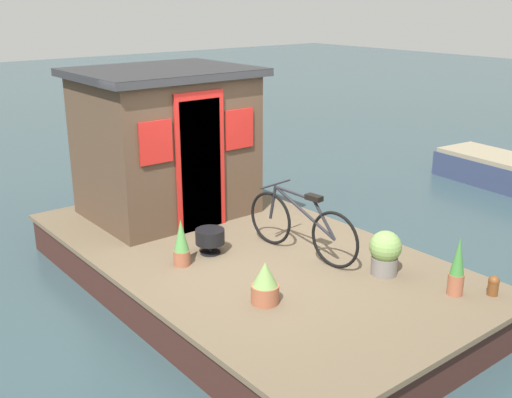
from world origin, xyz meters
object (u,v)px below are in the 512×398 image
(potted_plant_thyme, at_px, (265,284))
(potted_plant_succulent, at_px, (181,243))
(potted_plant_basil, at_px, (457,268))
(dinghy_boat, at_px, (509,173))
(charcoal_grill, at_px, (210,237))
(mooring_bollard, at_px, (493,285))
(bicycle, at_px, (301,225))
(potted_plant_sage, at_px, (385,252))
(houseboat_cabin, at_px, (166,142))

(potted_plant_thyme, xyz_separation_m, potted_plant_succulent, (1.29, 0.16, 0.05))
(potted_plant_basil, bearing_deg, dinghy_boat, -65.40)
(charcoal_grill, distance_m, mooring_bollard, 3.15)
(bicycle, distance_m, mooring_bollard, 2.17)
(bicycle, distance_m, charcoal_grill, 1.08)
(potted_plant_basil, bearing_deg, potted_plant_thyme, 56.64)
(bicycle, xyz_separation_m, charcoal_grill, (0.70, 0.81, -0.17))
(potted_plant_sage, xyz_separation_m, dinghy_boat, (1.74, -5.67, -0.49))
(mooring_bollard, bearing_deg, potted_plant_sage, 25.11)
(potted_plant_basil, relative_size, charcoal_grill, 1.80)
(charcoal_grill, distance_m, dinghy_boat, 6.84)
(mooring_bollard, bearing_deg, dinghy_boat, -61.99)
(mooring_bollard, bearing_deg, bicycle, 22.71)
(potted_plant_sage, bearing_deg, potted_plant_thyme, 78.05)
(houseboat_cabin, relative_size, potted_plant_sage, 4.57)
(houseboat_cabin, xyz_separation_m, mooring_bollard, (-4.27, -1.26, -0.90))
(bicycle, height_order, potted_plant_thyme, bicycle)
(bicycle, bearing_deg, potted_plant_thyme, 121.18)
(mooring_bollard, bearing_deg, potted_plant_thyme, 55.34)
(mooring_bollard, relative_size, dinghy_boat, 0.07)
(potted_plant_sage, bearing_deg, dinghy_boat, -72.97)
(bicycle, xyz_separation_m, mooring_bollard, (-1.99, -0.83, -0.26))
(charcoal_grill, height_order, mooring_bollard, charcoal_grill)
(potted_plant_sage, bearing_deg, mooring_bollard, -154.89)
(houseboat_cabin, relative_size, charcoal_grill, 6.59)
(bicycle, distance_m, dinghy_boat, 6.10)
(bicycle, xyz_separation_m, potted_plant_basil, (-1.74, -0.54, -0.07))
(dinghy_boat, bearing_deg, potted_plant_sage, 107.03)
(dinghy_boat, bearing_deg, potted_plant_thyme, 101.38)
(houseboat_cabin, height_order, potted_plant_basil, houseboat_cabin)
(potted_plant_succulent, bearing_deg, dinghy_boat, -88.88)
(potted_plant_sage, distance_m, potted_plant_basil, 0.80)
(houseboat_cabin, relative_size, bicycle, 1.39)
(houseboat_cabin, bearing_deg, potted_plant_thyme, 167.28)
(potted_plant_basil, height_order, potted_plant_succulent, potted_plant_basil)
(bicycle, bearing_deg, potted_plant_basil, -162.57)
(potted_plant_sage, relative_size, potted_plant_basil, 0.80)
(potted_plant_succulent, relative_size, mooring_bollard, 2.57)
(potted_plant_succulent, bearing_deg, potted_plant_basil, -142.81)
(potted_plant_succulent, distance_m, charcoal_grill, 0.45)
(potted_plant_basil, relative_size, mooring_bollard, 2.92)
(potted_plant_sage, relative_size, charcoal_grill, 1.44)
(potted_plant_succulent, height_order, mooring_bollard, potted_plant_succulent)
(bicycle, bearing_deg, potted_plant_sage, -159.92)
(dinghy_boat, bearing_deg, potted_plant_succulent, 91.12)
(potted_plant_thyme, relative_size, potted_plant_sage, 0.87)
(houseboat_cabin, xyz_separation_m, potted_plant_sage, (-3.25, -0.78, -0.75))
(bicycle, relative_size, mooring_bollard, 7.71)
(charcoal_grill, xyz_separation_m, dinghy_boat, (0.07, -6.83, -0.43))
(potted_plant_thyme, distance_m, mooring_bollard, 2.34)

